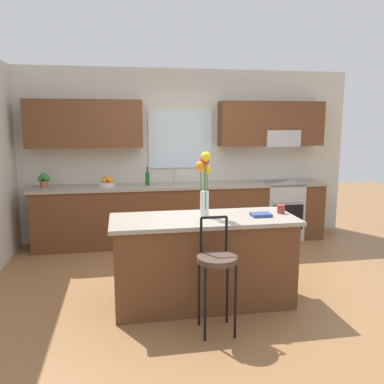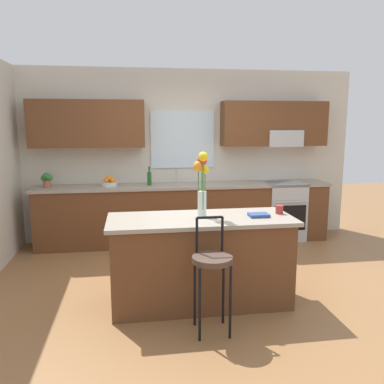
# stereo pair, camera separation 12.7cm
# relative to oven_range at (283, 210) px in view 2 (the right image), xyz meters

# --- Properties ---
(ground_plane) EXTENTS (14.00, 14.00, 0.00)m
(ground_plane) POSITION_rel_oven_range_xyz_m (-1.60, -1.68, -0.46)
(ground_plane) COLOR olive
(back_wall_assembly) EXTENTS (5.60, 0.50, 2.70)m
(back_wall_assembly) POSITION_rel_oven_range_xyz_m (-1.57, 0.31, 1.05)
(back_wall_assembly) COLOR beige
(back_wall_assembly) RESTS_ON ground
(counter_run) EXTENTS (4.56, 0.64, 0.92)m
(counter_run) POSITION_rel_oven_range_xyz_m (-1.60, 0.02, 0.01)
(counter_run) COLOR brown
(counter_run) RESTS_ON ground
(sink_faucet) EXTENTS (0.02, 0.13, 0.23)m
(sink_faucet) POSITION_rel_oven_range_xyz_m (-1.72, 0.17, 0.60)
(sink_faucet) COLOR #B7BABC
(sink_faucet) RESTS_ON counter_run
(oven_range) EXTENTS (0.60, 0.64, 0.92)m
(oven_range) POSITION_rel_oven_range_xyz_m (0.00, 0.00, 0.00)
(oven_range) COLOR #B7BABC
(oven_range) RESTS_ON ground
(kitchen_island) EXTENTS (1.88, 0.75, 0.92)m
(kitchen_island) POSITION_rel_oven_range_xyz_m (-1.74, -2.17, 0.00)
(kitchen_island) COLOR brown
(kitchen_island) RESTS_ON ground
(bar_stool_near) EXTENTS (0.36, 0.36, 1.04)m
(bar_stool_near) POSITION_rel_oven_range_xyz_m (-1.74, -2.75, 0.18)
(bar_stool_near) COLOR black
(bar_stool_near) RESTS_ON ground
(flower_vase) EXTENTS (0.16, 0.16, 0.66)m
(flower_vase) POSITION_rel_oven_range_xyz_m (-1.72, -2.11, 0.86)
(flower_vase) COLOR silver
(flower_vase) RESTS_ON kitchen_island
(mug_ceramic) EXTENTS (0.08, 0.08, 0.09)m
(mug_ceramic) POSITION_rel_oven_range_xyz_m (-0.89, -2.13, 0.51)
(mug_ceramic) COLOR #A52D28
(mug_ceramic) RESTS_ON kitchen_island
(cookbook) EXTENTS (0.20, 0.15, 0.03)m
(cookbook) POSITION_rel_oven_range_xyz_m (-1.15, -2.22, 0.48)
(cookbook) COLOR navy
(cookbook) RESTS_ON kitchen_island
(fruit_bowl_oranges) EXTENTS (0.24, 0.24, 0.16)m
(fruit_bowl_oranges) POSITION_rel_oven_range_xyz_m (-2.76, 0.03, 0.52)
(fruit_bowl_oranges) COLOR silver
(fruit_bowl_oranges) RESTS_ON counter_run
(bottle_olive_oil) EXTENTS (0.06, 0.06, 0.28)m
(bottle_olive_oil) POSITION_rel_oven_range_xyz_m (-2.15, 0.02, 0.57)
(bottle_olive_oil) COLOR #1E5923
(bottle_olive_oil) RESTS_ON counter_run
(potted_plant_small) EXTENTS (0.17, 0.12, 0.22)m
(potted_plant_small) POSITION_rel_oven_range_xyz_m (-3.66, 0.02, 0.58)
(potted_plant_small) COLOR #9E5B3D
(potted_plant_small) RESTS_ON counter_run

